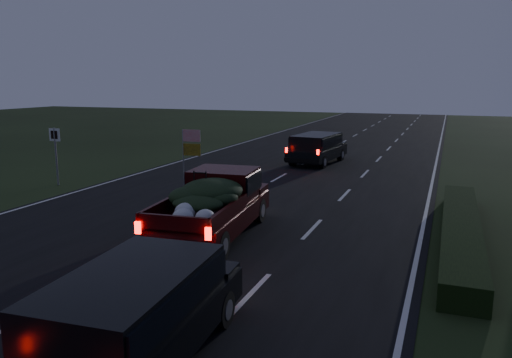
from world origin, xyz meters
The scene contains 7 objects.
ground centered at (0.00, 0.00, 0.00)m, with size 120.00×120.00×0.00m, color black.
road_asphalt centered at (0.00, 0.00, 0.01)m, with size 14.00×120.00×0.02m, color black.
hedge_row centered at (7.80, 3.00, 0.30)m, with size 1.00×10.00×0.60m, color black.
route_sign centered at (-8.50, 5.00, 1.66)m, with size 0.55×0.08×2.50m.
pickup_truck centered at (1.06, 0.88, 1.04)m, with size 2.50×5.44×2.77m.
lead_suv centered at (0.60, 14.69, 1.00)m, with size 2.40×4.79×1.32m.
rear_suv centered at (2.93, -5.71, 0.99)m, with size 2.33×4.66×1.30m.
Camera 1 is at (7.30, -11.78, 4.46)m, focal length 35.00 mm.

